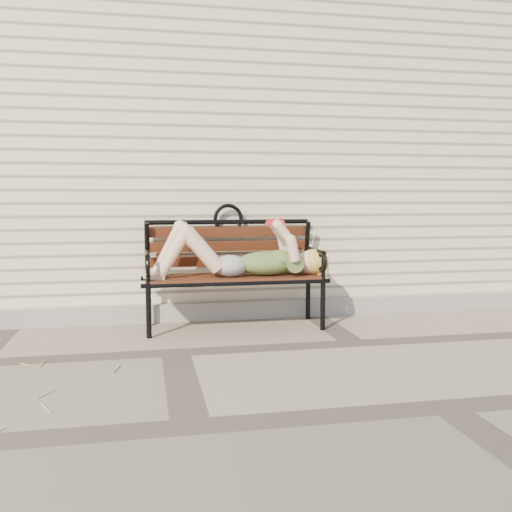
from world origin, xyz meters
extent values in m
plane|color=gray|center=(0.00, 0.00, 0.00)|extent=(80.00, 80.00, 0.00)
cube|color=#F2E3BD|center=(0.00, 3.00, 1.50)|extent=(8.00, 4.00, 3.00)
cube|color=#4E3D37|center=(0.00, 3.00, 3.15)|extent=(8.30, 4.30, 0.30)
cube|color=#A9A599|center=(0.00, 0.97, 0.07)|extent=(8.00, 0.10, 0.15)
cylinder|color=black|center=(-0.17, 0.43, 0.20)|extent=(0.04, 0.04, 0.40)
cylinder|color=black|center=(-0.17, 0.84, 0.20)|extent=(0.04, 0.04, 0.40)
cylinder|color=black|center=(1.16, 0.43, 0.20)|extent=(0.04, 0.04, 0.40)
cylinder|color=black|center=(1.16, 0.84, 0.20)|extent=(0.04, 0.04, 0.40)
cube|color=#5C2B17|center=(0.49, 0.64, 0.40)|extent=(1.36, 0.44, 0.03)
cylinder|color=black|center=(0.49, 0.43, 0.39)|extent=(1.43, 0.04, 0.04)
cylinder|color=black|center=(0.49, 0.84, 0.39)|extent=(1.43, 0.04, 0.04)
torus|color=black|center=(0.49, 0.94, 0.85)|extent=(0.25, 0.03, 0.25)
ellipsoid|color=#093441|center=(0.74, 0.61, 0.51)|extent=(0.48, 0.28, 0.19)
ellipsoid|color=#093441|center=(0.85, 0.61, 0.54)|extent=(0.23, 0.27, 0.14)
ellipsoid|color=#A6A6AB|center=(0.46, 0.61, 0.50)|extent=(0.27, 0.30, 0.17)
sphere|color=beige|center=(1.09, 0.61, 0.51)|extent=(0.20, 0.20, 0.20)
ellipsoid|color=#E4CB56|center=(1.14, 0.61, 0.51)|extent=(0.22, 0.23, 0.21)
cube|color=red|center=(0.82, 0.61, 0.85)|extent=(0.13, 0.02, 0.02)
cube|color=white|center=(0.82, 0.57, 0.83)|extent=(0.13, 0.08, 0.05)
cube|color=white|center=(0.82, 0.65, 0.83)|extent=(0.13, 0.08, 0.05)
cube|color=red|center=(0.82, 0.57, 0.83)|extent=(0.13, 0.08, 0.05)
cube|color=red|center=(0.82, 0.65, 0.83)|extent=(0.13, 0.08, 0.05)
cylinder|color=#DBCB6A|center=(-0.59, -1.76, 0.01)|extent=(0.01, 0.07, 0.01)
cylinder|color=#DBCB6A|center=(-0.41, -0.99, 0.01)|extent=(0.11, 0.01, 0.01)
cylinder|color=#DBCB6A|center=(-0.28, -0.87, 0.01)|extent=(0.07, 0.07, 0.01)
cylinder|color=#DBCB6A|center=(-0.20, -1.13, 0.01)|extent=(0.06, 0.12, 0.01)
cylinder|color=#DBCB6A|center=(-0.34, -0.18, 0.01)|extent=(0.07, 0.03, 0.01)
cylinder|color=#DBCB6A|center=(-0.32, -0.39, 0.01)|extent=(0.08, 0.07, 0.01)
camera|label=1|loc=(-0.19, -3.72, 1.03)|focal=40.00mm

